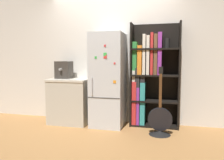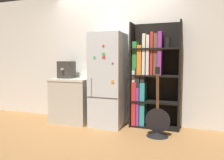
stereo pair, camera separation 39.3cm
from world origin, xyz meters
name	(u,v)px [view 1 (the left image)]	position (x,y,z in m)	size (l,w,h in m)	color
ground_plane	(106,127)	(0.00, 0.00, 0.00)	(16.00, 16.00, 0.00)	#A87542
wall_back	(112,57)	(0.00, 0.47, 1.30)	(8.00, 0.05, 2.60)	silver
refrigerator	(108,80)	(0.00, 0.14, 0.87)	(0.59, 0.64, 1.73)	silver
bookshelf	(149,77)	(0.74, 0.31, 0.92)	(0.89, 0.33, 1.91)	black
kitchen_counter	(71,101)	(-0.77, 0.15, 0.44)	(0.78, 0.62, 0.87)	#BCB7A8
espresso_machine	(64,70)	(-0.92, 0.19, 1.04)	(0.29, 0.32, 0.34)	#38332D
guitar	(160,125)	(0.97, -0.18, 0.17)	(0.40, 0.36, 1.13)	black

